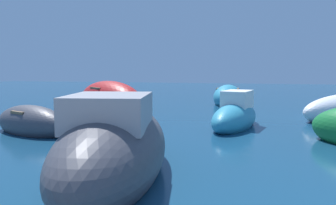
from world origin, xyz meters
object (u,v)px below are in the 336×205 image
object	(u,v)px
moored_boat_2	(110,99)
moored_boat_5	(31,123)
moored_boat_9	(235,116)
moored_boat_4	(114,149)
moored_boat_6	(228,97)

from	to	relation	value
moored_boat_2	moored_boat_5	size ratio (longest dim) A/B	1.52
moored_boat_5	moored_boat_9	distance (m)	6.75
moored_boat_9	moored_boat_4	bearing A→B (deg)	-5.30
moored_boat_4	moored_boat_5	world-z (taller)	moored_boat_4
moored_boat_2	moored_boat_5	xyz separation A→B (m)	(-0.03, -6.15, -0.19)
moored_boat_5	moored_boat_6	distance (m)	11.74
moored_boat_2	moored_boat_6	xyz separation A→B (m)	(5.39, 4.27, -0.12)
moored_boat_9	moored_boat_6	bearing A→B (deg)	-161.43
moored_boat_4	moored_boat_9	xyz separation A→B (m)	(1.97, 6.06, -0.14)
moored_boat_5	moored_boat_2	bearing A→B (deg)	-68.48
moored_boat_6	moored_boat_9	size ratio (longest dim) A/B	1.05
moored_boat_5	moored_boat_9	size ratio (longest dim) A/B	0.91
moored_boat_2	moored_boat_9	xyz separation A→B (m)	(6.20, -3.54, -0.12)
moored_boat_4	moored_boat_2	bearing A→B (deg)	14.09
moored_boat_2	moored_boat_6	size ratio (longest dim) A/B	1.32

